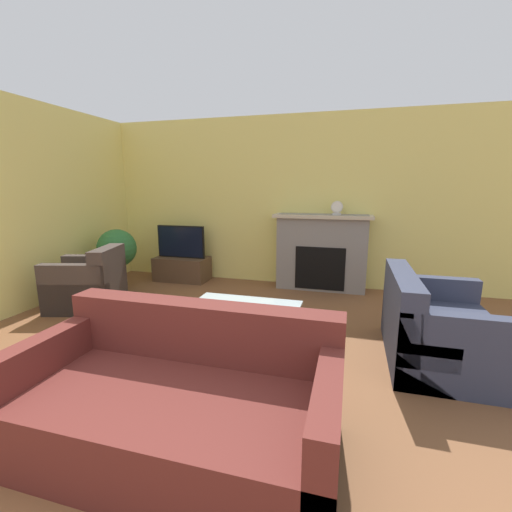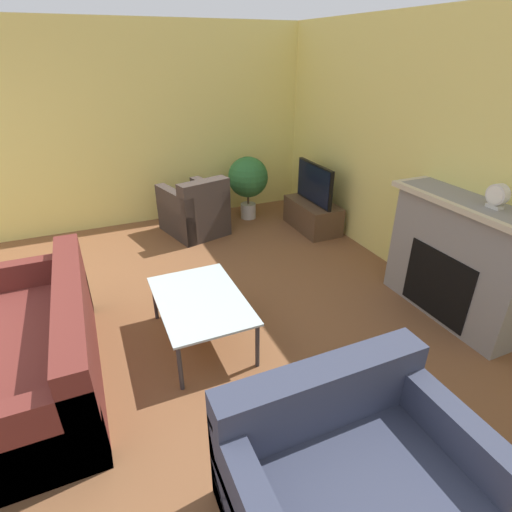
% 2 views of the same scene
% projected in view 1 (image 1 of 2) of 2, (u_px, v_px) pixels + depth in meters
% --- Properties ---
extents(wall_back, '(8.64, 0.06, 2.70)m').
position_uv_depth(wall_back, '(275.00, 202.00, 5.60)').
color(wall_back, '#EADB72').
rests_on(wall_back, ground_plane).
extents(fireplace, '(1.48, 0.44, 1.18)m').
position_uv_depth(fireplace, '(321.00, 251.00, 5.33)').
color(fireplace, gray).
rests_on(fireplace, ground_plane).
extents(tv_stand, '(0.91, 0.48, 0.40)m').
position_uv_depth(tv_stand, '(182.00, 269.00, 5.91)').
color(tv_stand, brown).
rests_on(tv_stand, ground_plane).
extents(tv, '(0.85, 0.06, 0.55)m').
position_uv_depth(tv, '(181.00, 242.00, 5.82)').
color(tv, black).
rests_on(tv, tv_stand).
extents(couch_sectional, '(1.93, 0.99, 0.82)m').
position_uv_depth(couch_sectional, '(179.00, 403.00, 2.10)').
color(couch_sectional, '#5B231E').
rests_on(couch_sectional, ground_plane).
extents(couch_loveseat, '(0.92, 1.28, 0.82)m').
position_uv_depth(couch_loveseat, '(435.00, 330.00, 3.16)').
color(couch_loveseat, '#33384C').
rests_on(couch_loveseat, ground_plane).
extents(armchair_by_window, '(0.99, 0.89, 0.82)m').
position_uv_depth(armchair_by_window, '(89.00, 286.00, 4.53)').
color(armchair_by_window, '#3D332D').
rests_on(armchair_by_window, ground_plane).
extents(coffee_table, '(1.07, 0.71, 0.44)m').
position_uv_depth(coffee_table, '(243.00, 311.00, 3.33)').
color(coffee_table, '#333338').
rests_on(coffee_table, ground_plane).
extents(potted_plant, '(0.60, 0.60, 0.94)m').
position_uv_depth(potted_plant, '(117.00, 250.00, 5.37)').
color(potted_plant, beige).
rests_on(potted_plant, ground_plane).
extents(mantel_clock, '(0.17, 0.07, 0.20)m').
position_uv_depth(mantel_clock, '(337.00, 208.00, 5.15)').
color(mantel_clock, beige).
rests_on(mantel_clock, fireplace).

